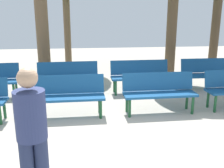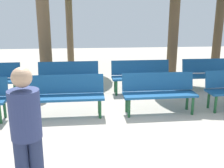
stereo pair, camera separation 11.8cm
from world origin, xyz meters
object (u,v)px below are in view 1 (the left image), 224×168
at_px(bench_r0_c1, 67,93).
at_px(tree_0, 42,28).
at_px(bench_r1_c2, 140,74).
at_px(visitor_with_backpack, 32,130).
at_px(bench_r1_c3, 210,72).
at_px(bench_r1_c1, 68,76).
at_px(bench_r0_c2, 159,90).

relative_size(bench_r0_c1, tree_0, 0.48).
distance_m(bench_r0_c1, bench_r1_c2, 2.45).
distance_m(bench_r1_c2, visitor_with_backpack, 4.76).
bearing_deg(visitor_with_backpack, tree_0, -96.63).
xyz_separation_m(bench_r1_c3, visitor_with_backpack, (-4.15, -4.29, 0.43)).
relative_size(bench_r1_c1, bench_r1_c3, 1.01).
distance_m(bench_r0_c1, tree_0, 3.15).
height_order(bench_r1_c1, visitor_with_backpack, visitor_with_backpack).
xyz_separation_m(bench_r1_c2, visitor_with_backpack, (-2.13, -4.24, 0.43)).
relative_size(bench_r0_c1, bench_r1_c3, 1.00).
bearing_deg(bench_r1_c3, bench_r1_c1, -178.89).
xyz_separation_m(bench_r0_c2, tree_0, (-2.82, 2.79, 1.18)).
bearing_deg(bench_r1_c2, bench_r1_c1, -179.73).
height_order(bench_r0_c2, bench_r1_c2, same).
height_order(bench_r1_c1, bench_r1_c2, same).
distance_m(bench_r0_c1, bench_r1_c1, 1.52).
relative_size(bench_r0_c1, visitor_with_backpack, 0.97).
bearing_deg(tree_0, visitor_with_backpack, -83.92).
height_order(bench_r1_c2, bench_r1_c3, same).
height_order(bench_r0_c1, bench_r1_c2, same).
height_order(bench_r1_c2, visitor_with_backpack, visitor_with_backpack).
height_order(bench_r0_c2, visitor_with_backpack, visitor_with_backpack).
bearing_deg(bench_r1_c3, bench_r1_c2, -178.53).
bearing_deg(bench_r1_c3, bench_r0_c2, -140.55).
height_order(bench_r0_c1, bench_r1_c1, same).
bearing_deg(tree_0, bench_r0_c1, -73.87).
bearing_deg(tree_0, bench_r0_c2, -44.62).
xyz_separation_m(bench_r0_c2, bench_r1_c1, (-2.06, 1.50, 0.00)).
distance_m(bench_r1_c3, visitor_with_backpack, 5.99).
relative_size(bench_r1_c1, tree_0, 0.48).
height_order(bench_r0_c1, bench_r1_c3, same).
xyz_separation_m(bench_r0_c2, bench_r1_c3, (1.91, 1.57, 0.00)).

